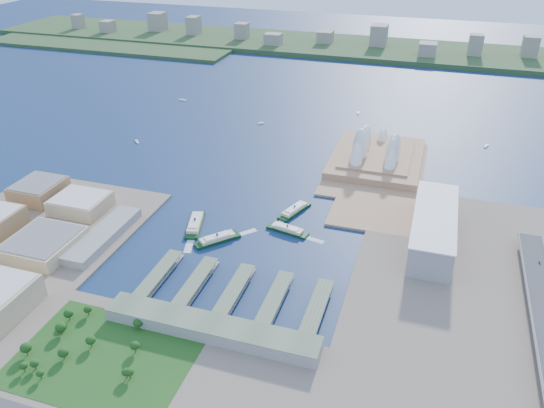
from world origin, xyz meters
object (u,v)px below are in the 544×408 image
(ferry_d, at_px, (287,228))
(ferry_a, at_px, (195,222))
(opera_house, at_px, (378,143))
(car_c, at_px, (540,262))
(ferry_c, at_px, (217,237))
(toaster_building, at_px, (433,228))
(ferry_b, at_px, (295,209))

(ferry_d, bearing_deg, ferry_a, 113.47)
(opera_house, bearing_deg, car_c, -48.78)
(opera_house, height_order, ferry_c, opera_house)
(toaster_building, bearing_deg, ferry_b, 173.18)
(ferry_b, distance_m, ferry_d, 46.61)
(opera_house, distance_m, ferry_a, 310.01)
(toaster_building, xyz_separation_m, ferry_b, (-167.94, 20.09, -15.35))
(opera_house, bearing_deg, ferry_b, -113.42)
(opera_house, distance_m, ferry_b, 197.89)
(ferry_b, relative_size, car_c, 12.15)
(ferry_d, height_order, car_c, car_c)
(ferry_a, height_order, ferry_b, ferry_a)
(ferry_a, xyz_separation_m, ferry_d, (109.58, 22.25, -0.93))
(ferry_a, relative_size, ferry_d, 1.19)
(car_c, bearing_deg, ferry_d, -0.18)
(ferry_a, bearing_deg, toaster_building, -5.25)
(ferry_b, distance_m, car_c, 281.13)
(toaster_building, bearing_deg, ferry_c, -163.33)
(ferry_d, relative_size, car_c, 11.44)
(ferry_b, relative_size, ferry_d, 1.06)
(ferry_a, bearing_deg, opera_house, 38.25)
(toaster_building, relative_size, ferry_b, 2.84)
(ferry_b, relative_size, ferry_c, 1.00)
(toaster_building, bearing_deg, car_c, -14.00)
(car_c, bearing_deg, ferry_c, 7.16)
(ferry_c, bearing_deg, ferry_d, -105.82)
(toaster_building, height_order, ferry_a, toaster_building)
(ferry_d, distance_m, car_c, 273.00)
(ferry_d, xyz_separation_m, car_c, (272.79, -0.85, 10.65))
(ferry_d, bearing_deg, car_c, -78.19)
(ferry_a, bearing_deg, ferry_b, 17.75)
(ferry_c, xyz_separation_m, car_c, (344.19, 43.24, 10.33))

